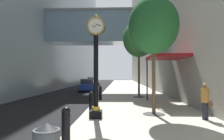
{
  "coord_description": "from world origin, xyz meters",
  "views": [
    {
      "loc": [
        1.88,
        -1.96,
        2.13
      ],
      "look_at": [
        0.95,
        23.32,
        2.71
      ],
      "focal_mm": 32.62,
      "sensor_mm": 36.0,
      "label": 1
    }
  ],
  "objects_px": {
    "bollard_nearest": "(66,125)",
    "bollard_third": "(91,101)",
    "street_tree_mid_near": "(139,39)",
    "car_blue_mid": "(88,85)",
    "bollard_fourth": "(97,96)",
    "street_clock": "(96,61)",
    "street_tree_near": "(153,26)",
    "car_red_near": "(93,82)",
    "bollard_fifth": "(100,93)",
    "pedestrian_walking": "(205,100)"
  },
  "relations": [
    {
      "from": "bollard_nearest",
      "to": "bollard_third",
      "type": "distance_m",
      "value": 5.09
    },
    {
      "from": "street_tree_mid_near",
      "to": "car_blue_mid",
      "type": "distance_m",
      "value": 10.98
    },
    {
      "from": "bollard_third",
      "to": "car_blue_mid",
      "type": "bearing_deg",
      "value": 99.48
    },
    {
      "from": "bollard_fourth",
      "to": "street_tree_mid_near",
      "type": "height_order",
      "value": "street_tree_mid_near"
    },
    {
      "from": "bollard_nearest",
      "to": "street_tree_mid_near",
      "type": "xyz_separation_m",
      "value": [
        3.22,
        12.43,
        4.58
      ]
    },
    {
      "from": "street_clock",
      "to": "street_tree_near",
      "type": "bearing_deg",
      "value": 19.55
    },
    {
      "from": "street_tree_near",
      "to": "street_tree_mid_near",
      "type": "height_order",
      "value": "street_tree_mid_near"
    },
    {
      "from": "car_red_near",
      "to": "car_blue_mid",
      "type": "bearing_deg",
      "value": -85.3
    },
    {
      "from": "street_clock",
      "to": "bollard_fourth",
      "type": "xyz_separation_m",
      "value": [
        -0.41,
        3.98,
        -2.06
      ]
    },
    {
      "from": "street_clock",
      "to": "bollard_third",
      "type": "xyz_separation_m",
      "value": [
        -0.41,
        1.43,
        -2.06
      ]
    },
    {
      "from": "bollard_nearest",
      "to": "bollard_fourth",
      "type": "xyz_separation_m",
      "value": [
        0.0,
        7.64,
        0.0
      ]
    },
    {
      "from": "street_clock",
      "to": "street_tree_near",
      "type": "relative_size",
      "value": 0.8
    },
    {
      "from": "bollard_third",
      "to": "street_tree_near",
      "type": "height_order",
      "value": "street_tree_near"
    },
    {
      "from": "bollard_fifth",
      "to": "car_red_near",
      "type": "distance_m",
      "value": 23.24
    },
    {
      "from": "street_clock",
      "to": "car_blue_mid",
      "type": "relative_size",
      "value": 1.1
    },
    {
      "from": "bollard_nearest",
      "to": "street_tree_near",
      "type": "height_order",
      "value": "street_tree_near"
    },
    {
      "from": "street_tree_near",
      "to": "car_blue_mid",
      "type": "distance_m",
      "value": 17.38
    },
    {
      "from": "bollard_fourth",
      "to": "street_tree_mid_near",
      "type": "relative_size",
      "value": 0.16
    },
    {
      "from": "street_clock",
      "to": "bollard_fifth",
      "type": "relative_size",
      "value": 4.4
    },
    {
      "from": "bollard_third",
      "to": "car_red_near",
      "type": "distance_m",
      "value": 28.28
    },
    {
      "from": "bollard_third",
      "to": "street_clock",
      "type": "bearing_deg",
      "value": -73.96
    },
    {
      "from": "bollard_fifth",
      "to": "car_red_near",
      "type": "height_order",
      "value": "car_red_near"
    },
    {
      "from": "street_tree_near",
      "to": "car_red_near",
      "type": "distance_m",
      "value": 29.55
    },
    {
      "from": "bollard_third",
      "to": "car_red_near",
      "type": "relative_size",
      "value": 0.24
    },
    {
      "from": "bollard_fourth",
      "to": "pedestrian_walking",
      "type": "distance_m",
      "value": 6.72
    },
    {
      "from": "street_clock",
      "to": "bollard_third",
      "type": "bearing_deg",
      "value": 106.04
    },
    {
      "from": "bollard_fifth",
      "to": "car_blue_mid",
      "type": "height_order",
      "value": "car_blue_mid"
    },
    {
      "from": "pedestrian_walking",
      "to": "bollard_third",
      "type": "bearing_deg",
      "value": 163.25
    },
    {
      "from": "pedestrian_walking",
      "to": "car_red_near",
      "type": "height_order",
      "value": "pedestrian_walking"
    },
    {
      "from": "bollard_nearest",
      "to": "bollard_fifth",
      "type": "bearing_deg",
      "value": 90.0
    },
    {
      "from": "bollard_third",
      "to": "bollard_fourth",
      "type": "distance_m",
      "value": 2.55
    },
    {
      "from": "pedestrian_walking",
      "to": "street_clock",
      "type": "bearing_deg",
      "value": 178.13
    },
    {
      "from": "street_clock",
      "to": "street_tree_mid_near",
      "type": "distance_m",
      "value": 9.54
    },
    {
      "from": "street_clock",
      "to": "street_tree_near",
      "type": "height_order",
      "value": "street_tree_near"
    },
    {
      "from": "street_tree_mid_near",
      "to": "street_tree_near",
      "type": "bearing_deg",
      "value": -90.0
    },
    {
      "from": "street_tree_near",
      "to": "car_red_near",
      "type": "xyz_separation_m",
      "value": [
        -6.84,
        28.49,
        -3.83
      ]
    },
    {
      "from": "bollard_third",
      "to": "pedestrian_walking",
      "type": "height_order",
      "value": "pedestrian_walking"
    },
    {
      "from": "car_red_near",
      "to": "street_tree_near",
      "type": "bearing_deg",
      "value": -76.51
    },
    {
      "from": "pedestrian_walking",
      "to": "car_blue_mid",
      "type": "xyz_separation_m",
      "value": [
        -7.87,
        17.08,
        -0.22
      ]
    },
    {
      "from": "bollard_fourth",
      "to": "pedestrian_walking",
      "type": "xyz_separation_m",
      "value": [
        5.29,
        -4.14,
        0.28
      ]
    },
    {
      "from": "bollard_third",
      "to": "street_tree_mid_near",
      "type": "relative_size",
      "value": 0.16
    },
    {
      "from": "street_clock",
      "to": "car_blue_mid",
      "type": "bearing_deg",
      "value": 100.04
    },
    {
      "from": "bollard_fourth",
      "to": "car_blue_mid",
      "type": "relative_size",
      "value": 0.25
    },
    {
      "from": "street_clock",
      "to": "car_red_near",
      "type": "distance_m",
      "value": 29.83
    },
    {
      "from": "street_tree_mid_near",
      "to": "car_blue_mid",
      "type": "xyz_separation_m",
      "value": [
        -5.8,
        8.15,
        -4.51
      ]
    },
    {
      "from": "bollard_nearest",
      "to": "pedestrian_walking",
      "type": "distance_m",
      "value": 6.35
    },
    {
      "from": "bollard_fifth",
      "to": "pedestrian_walking",
      "type": "bearing_deg",
      "value": -51.65
    },
    {
      "from": "bollard_nearest",
      "to": "bollard_fifth",
      "type": "relative_size",
      "value": 1.0
    },
    {
      "from": "bollard_nearest",
      "to": "street_tree_mid_near",
      "type": "bearing_deg",
      "value": 75.48
    },
    {
      "from": "pedestrian_walking",
      "to": "car_red_near",
      "type": "distance_m",
      "value": 30.95
    }
  ]
}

